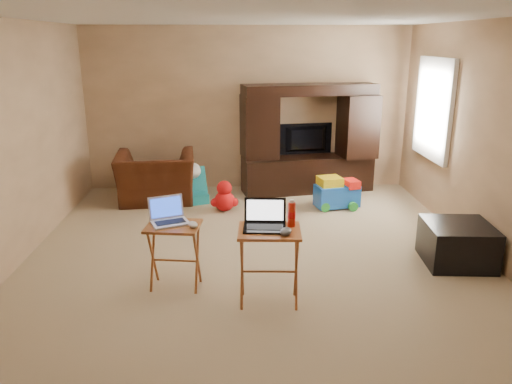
{
  "coord_description": "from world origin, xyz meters",
  "views": [
    {
      "loc": [
        -0.22,
        -5.05,
        2.28
      ],
      "look_at": [
        0.0,
        -0.2,
        0.8
      ],
      "focal_mm": 35.0,
      "sensor_mm": 36.0,
      "label": 1
    }
  ],
  "objects_px": {
    "television": "(307,139)",
    "plush_toy": "(224,196)",
    "laptop_right": "(265,216)",
    "water_bottle": "(292,215)",
    "entertainment_center": "(308,139)",
    "recliner": "(156,178)",
    "tray_table_left": "(175,256)",
    "ottoman": "(457,244)",
    "push_toy": "(337,192)",
    "laptop_left": "(170,212)",
    "tray_table_right": "(269,267)",
    "mouse_right": "(286,231)",
    "mouse_left": "(193,225)",
    "child_rocker": "(193,186)"
  },
  "relations": [
    {
      "from": "television",
      "to": "plush_toy",
      "type": "bearing_deg",
      "value": 30.47
    },
    {
      "from": "laptop_right",
      "to": "water_bottle",
      "type": "relative_size",
      "value": 1.7
    },
    {
      "from": "entertainment_center",
      "to": "recliner",
      "type": "distance_m",
      "value": 2.38
    },
    {
      "from": "water_bottle",
      "to": "tray_table_left",
      "type": "bearing_deg",
      "value": 166.39
    },
    {
      "from": "recliner",
      "to": "television",
      "type": "bearing_deg",
      "value": -171.69
    },
    {
      "from": "television",
      "to": "water_bottle",
      "type": "height_order",
      "value": "television"
    },
    {
      "from": "ottoman",
      "to": "laptop_right",
      "type": "bearing_deg",
      "value": -160.62
    },
    {
      "from": "push_toy",
      "to": "laptop_right",
      "type": "bearing_deg",
      "value": -127.31
    },
    {
      "from": "plush_toy",
      "to": "laptop_left",
      "type": "relative_size",
      "value": 1.32
    },
    {
      "from": "plush_toy",
      "to": "push_toy",
      "type": "bearing_deg",
      "value": 3.02
    },
    {
      "from": "plush_toy",
      "to": "water_bottle",
      "type": "distance_m",
      "value": 2.62
    },
    {
      "from": "tray_table_right",
      "to": "plush_toy",
      "type": "bearing_deg",
      "value": 103.33
    },
    {
      "from": "plush_toy",
      "to": "tray_table_left",
      "type": "bearing_deg",
      "value": -101.08
    },
    {
      "from": "tray_table_left",
      "to": "tray_table_right",
      "type": "xyz_separation_m",
      "value": [
        0.87,
        -0.34,
        0.03
      ]
    },
    {
      "from": "television",
      "to": "mouse_right",
      "type": "relative_size",
      "value": 5.88
    },
    {
      "from": "recliner",
      "to": "mouse_right",
      "type": "distance_m",
      "value": 3.56
    },
    {
      "from": "entertainment_center",
      "to": "push_toy",
      "type": "relative_size",
      "value": 3.31
    },
    {
      "from": "ottoman",
      "to": "tray_table_left",
      "type": "height_order",
      "value": "tray_table_left"
    },
    {
      "from": "television",
      "to": "tray_table_left",
      "type": "xyz_separation_m",
      "value": [
        -1.72,
        -3.27,
        -0.48
      ]
    },
    {
      "from": "plush_toy",
      "to": "mouse_left",
      "type": "bearing_deg",
      "value": -96.09
    },
    {
      "from": "laptop_left",
      "to": "mouse_right",
      "type": "distance_m",
      "value": 1.14
    },
    {
      "from": "tray_table_left",
      "to": "laptop_right",
      "type": "distance_m",
      "value": 1.03
    },
    {
      "from": "recliner",
      "to": "push_toy",
      "type": "bearing_deg",
      "value": 165.52
    },
    {
      "from": "plush_toy",
      "to": "push_toy",
      "type": "height_order",
      "value": "push_toy"
    },
    {
      "from": "mouse_left",
      "to": "mouse_right",
      "type": "xyz_separation_m",
      "value": [
        0.81,
        -0.39,
        0.07
      ]
    },
    {
      "from": "entertainment_center",
      "to": "tray_table_left",
      "type": "height_order",
      "value": "entertainment_center"
    },
    {
      "from": "entertainment_center",
      "to": "ottoman",
      "type": "relative_size",
      "value": 3.01
    },
    {
      "from": "recliner",
      "to": "ottoman",
      "type": "bearing_deg",
      "value": 141.28
    },
    {
      "from": "television",
      "to": "tray_table_left",
      "type": "relative_size",
      "value": 1.32
    },
    {
      "from": "television",
      "to": "recliner",
      "type": "distance_m",
      "value": 2.4
    },
    {
      "from": "entertainment_center",
      "to": "mouse_left",
      "type": "distance_m",
      "value": 3.56
    },
    {
      "from": "recliner",
      "to": "water_bottle",
      "type": "distance_m",
      "value": 3.43
    },
    {
      "from": "tray_table_right",
      "to": "mouse_right",
      "type": "height_order",
      "value": "mouse_right"
    },
    {
      "from": "recliner",
      "to": "water_bottle",
      "type": "height_order",
      "value": "water_bottle"
    },
    {
      "from": "water_bottle",
      "to": "child_rocker",
      "type": "bearing_deg",
      "value": 110.9
    },
    {
      "from": "water_bottle",
      "to": "entertainment_center",
      "type": "bearing_deg",
      "value": 79.22
    },
    {
      "from": "push_toy",
      "to": "laptop_right",
      "type": "xyz_separation_m",
      "value": [
        -1.19,
        -2.62,
        0.6
      ]
    },
    {
      "from": "recliner",
      "to": "child_rocker",
      "type": "height_order",
      "value": "recliner"
    },
    {
      "from": "tray_table_right",
      "to": "mouse_right",
      "type": "distance_m",
      "value": 0.42
    },
    {
      "from": "entertainment_center",
      "to": "mouse_left",
      "type": "xyz_separation_m",
      "value": [
        -1.53,
        -3.21,
        -0.17
      ]
    },
    {
      "from": "laptop_right",
      "to": "television",
      "type": "bearing_deg",
      "value": 80.84
    },
    {
      "from": "television",
      "to": "push_toy",
      "type": "bearing_deg",
      "value": 98.3
    },
    {
      "from": "entertainment_center",
      "to": "mouse_left",
      "type": "height_order",
      "value": "entertainment_center"
    },
    {
      "from": "television",
      "to": "recliner",
      "type": "bearing_deg",
      "value": 4.8
    },
    {
      "from": "tray_table_left",
      "to": "laptop_left",
      "type": "distance_m",
      "value": 0.44
    },
    {
      "from": "television",
      "to": "tray_table_right",
      "type": "relative_size",
      "value": 1.19
    },
    {
      "from": "entertainment_center",
      "to": "water_bottle",
      "type": "bearing_deg",
      "value": -110.82
    },
    {
      "from": "entertainment_center",
      "to": "laptop_left",
      "type": "bearing_deg",
      "value": -129.37
    },
    {
      "from": "water_bottle",
      "to": "push_toy",
      "type": "bearing_deg",
      "value": 69.65
    },
    {
      "from": "entertainment_center",
      "to": "push_toy",
      "type": "bearing_deg",
      "value": -80.39
    }
  ]
}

